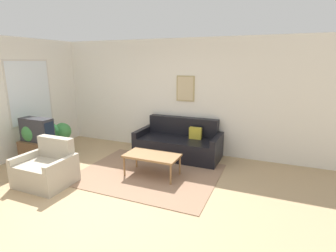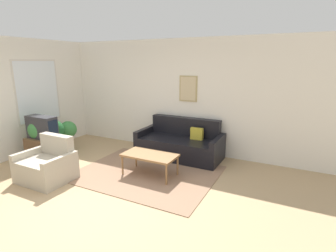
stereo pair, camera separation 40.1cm
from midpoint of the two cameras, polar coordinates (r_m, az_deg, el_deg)
The scene contains 11 objects.
ground_plane at distance 4.53m, azimuth -17.24°, elevation -15.47°, with size 16.00×16.00×0.00m, color tan.
area_rug at distance 5.31m, azimuth -6.46°, elevation -10.30°, with size 2.68×2.09×0.01m.
wall_back at distance 6.48m, azimuth -1.53°, elevation 6.59°, with size 8.00×0.09×2.70m.
couch at distance 6.11m, azimuth 0.49°, elevation -3.92°, with size 1.94×0.90×0.88m.
coffee_table at distance 5.08m, azimuth -5.76°, elevation -6.66°, with size 1.05×0.55×0.43m.
tv_stand at distance 6.42m, azimuth -27.79°, elevation -5.12°, with size 0.76×0.46×0.52m.
tv at distance 6.29m, azimuth -28.29°, elevation -0.73°, with size 0.72×0.28×0.50m.
armchair at distance 5.35m, azimuth -26.86°, elevation -8.46°, with size 0.92×0.76×0.81m.
potted_plant_tall at distance 6.51m, azimuth -28.12°, elevation -1.35°, with size 0.63×0.63×1.01m.
potted_plant_by_window at distance 7.04m, azimuth -23.51°, elevation -1.43°, with size 0.42×0.42×0.71m.
potted_plant_small at distance 6.70m, azimuth -26.53°, elevation -1.72°, with size 0.57×0.57×0.85m.
Camera 1 is at (2.47, -3.05, 2.17)m, focal length 28.00 mm.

